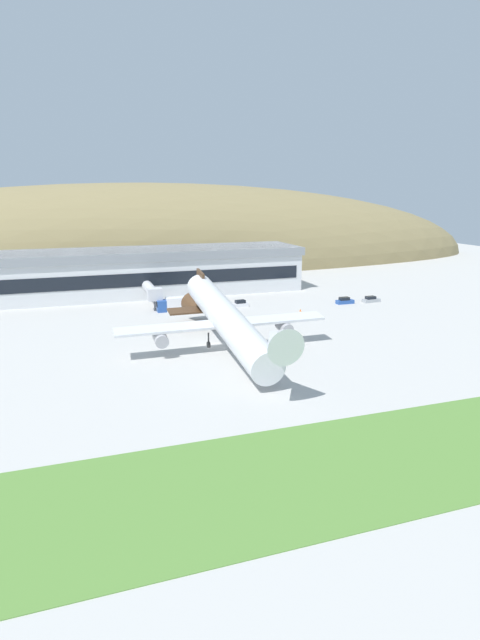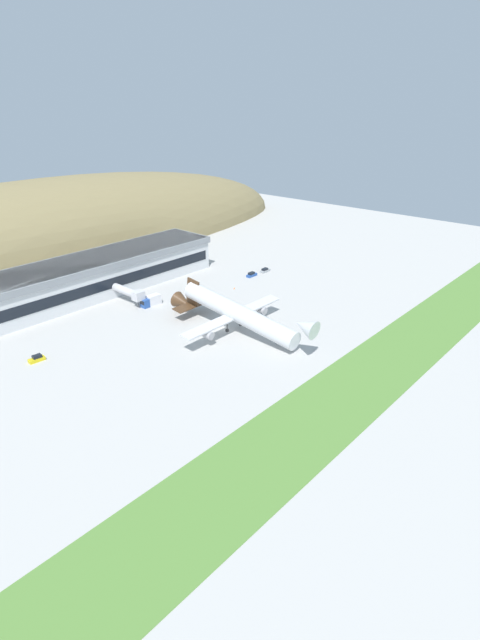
# 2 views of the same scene
# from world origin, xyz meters

# --- Properties ---
(ground_plane) EXTENTS (361.04, 361.04, 0.00)m
(ground_plane) POSITION_xyz_m (0.00, 0.00, 0.00)
(ground_plane) COLOR #B7B5AF
(grass_strip_foreground) EXTENTS (324.94, 19.46, 0.08)m
(grass_strip_foreground) POSITION_xyz_m (0.00, -44.49, 0.04)
(grass_strip_foreground) COLOR #568438
(grass_strip_foreground) RESTS_ON ground_plane
(hill_backdrop) EXTENTS (291.39, 69.45, 61.95)m
(hill_backdrop) POSITION_xyz_m (4.83, 109.61, 0.00)
(hill_backdrop) COLOR olive
(hill_backdrop) RESTS_ON ground_plane
(terminal_building) EXTENTS (86.87, 20.31, 12.34)m
(terminal_building) POSITION_xyz_m (-4.38, 53.17, 6.99)
(terminal_building) COLOR silver
(terminal_building) RESTS_ON ground_plane
(jetway_0) EXTENTS (3.38, 13.64, 5.43)m
(jetway_0) POSITION_xyz_m (-5.65, 35.97, 3.99)
(jetway_0) COLOR silver
(jetway_0) RESTS_ON ground_plane
(cargo_airplane) EXTENTS (37.93, 51.57, 11.83)m
(cargo_airplane) POSITION_xyz_m (0.94, -4.29, 5.93)
(cargo_airplane) COLOR silver
(service_car_0) EXTENTS (4.53, 1.99, 1.65)m
(service_car_0) POSITION_xyz_m (14.81, 29.05, 0.68)
(service_car_0) COLOR silver
(service_car_0) RESTS_ON ground_plane
(service_car_1) EXTENTS (4.56, 1.69, 1.69)m
(service_car_1) POSITION_xyz_m (41.18, 23.84, 0.70)
(service_car_1) COLOR #264C99
(service_car_1) RESTS_ON ground_plane
(service_car_2) EXTENTS (4.65, 1.95, 1.55)m
(service_car_2) POSITION_xyz_m (48.52, 23.29, 0.64)
(service_car_2) COLOR #999EA3
(service_car_2) RESTS_ON ground_plane
(service_car_3) EXTENTS (4.11, 1.97, 1.68)m
(service_car_3) POSITION_xyz_m (-45.23, 22.48, 0.69)
(service_car_3) COLOR gold
(service_car_3) RESTS_ON ground_plane
(fuel_truck) EXTENTS (6.97, 2.84, 3.20)m
(fuel_truck) POSITION_xyz_m (-1.92, 29.95, 1.53)
(fuel_truck) COLOR #264C99
(fuel_truck) RESTS_ON ground_plane
(traffic_cone_0) EXTENTS (0.52, 0.52, 0.58)m
(traffic_cone_0) POSITION_xyz_m (26.92, 19.82, 0.28)
(traffic_cone_0) COLOR orange
(traffic_cone_0) RESTS_ON ground_plane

